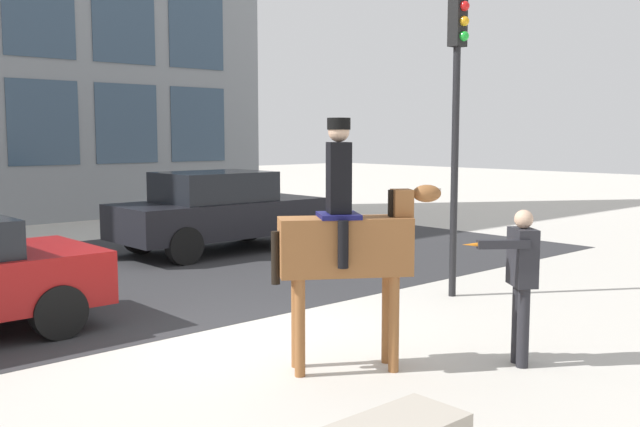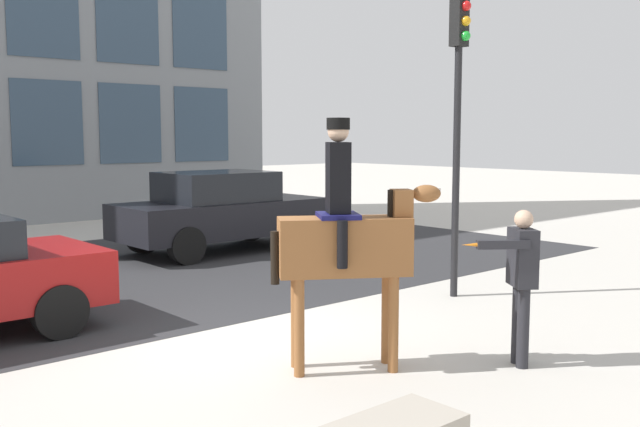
% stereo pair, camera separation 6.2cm
% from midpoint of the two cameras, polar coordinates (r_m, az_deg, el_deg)
% --- Properties ---
extents(ground_plane, '(80.00, 80.00, 0.00)m').
position_cam_midpoint_polar(ground_plane, '(9.01, -5.87, -9.66)').
color(ground_plane, beige).
extents(road_surface, '(19.82, 8.50, 0.01)m').
position_cam_midpoint_polar(road_surface, '(13.07, -18.12, -4.91)').
color(road_surface, '#2D2D30').
rests_on(road_surface, ground_plane).
extents(mounted_horse_lead, '(1.61, 1.21, 2.65)m').
position_cam_midpoint_polar(mounted_horse_lead, '(7.42, 2.43, -2.11)').
color(mounted_horse_lead, brown).
rests_on(mounted_horse_lead, ground_plane).
extents(pedestrian_bystander, '(0.90, 0.53, 1.69)m').
position_cam_midpoint_polar(pedestrian_bystander, '(7.90, 16.00, -4.73)').
color(pedestrian_bystander, '#232328').
rests_on(pedestrian_bystander, ground_plane).
extents(street_car_far_lane, '(4.45, 1.99, 1.71)m').
position_cam_midpoint_polar(street_car_far_lane, '(15.26, -7.87, 0.24)').
color(street_car_far_lane, black).
rests_on(street_car_far_lane, ground_plane).
extents(traffic_light, '(0.24, 0.29, 4.50)m').
position_cam_midpoint_polar(traffic_light, '(10.99, 11.17, 8.84)').
color(traffic_light, black).
rests_on(traffic_light, ground_plane).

